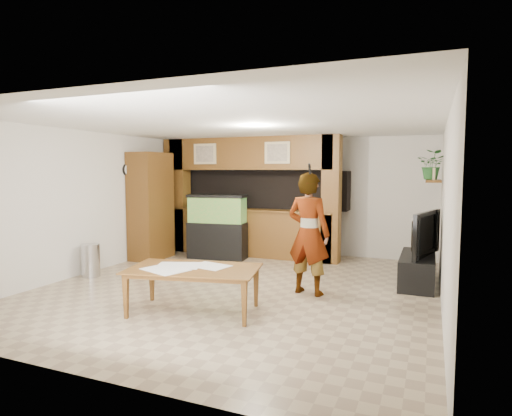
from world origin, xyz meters
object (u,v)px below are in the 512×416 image
at_px(television, 419,233).
at_px(person, 309,234).
at_px(aquarium, 217,227).
at_px(pantry_cabinet, 151,206).
at_px(dining_table, 193,291).

xyz_separation_m(television, person, (-1.53, -1.24, 0.07)).
height_order(aquarium, television, aquarium).
xyz_separation_m(pantry_cabinet, dining_table, (2.66, -2.74, -0.83)).
bearing_deg(dining_table, pantry_cabinet, 122.16).
bearing_deg(television, pantry_cabinet, 104.59).
height_order(pantry_cabinet, television, pantry_cabinet).
bearing_deg(person, dining_table, 62.30).
bearing_deg(television, aquarium, 96.70).
xyz_separation_m(aquarium, television, (4.05, -0.60, 0.18)).
relative_size(pantry_cabinet, person, 1.22).
distance_m(aquarium, television, 4.10).
bearing_deg(aquarium, person, -42.71).
distance_m(television, dining_table, 3.84).
distance_m(pantry_cabinet, television, 5.36).
bearing_deg(person, aquarium, -25.13).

